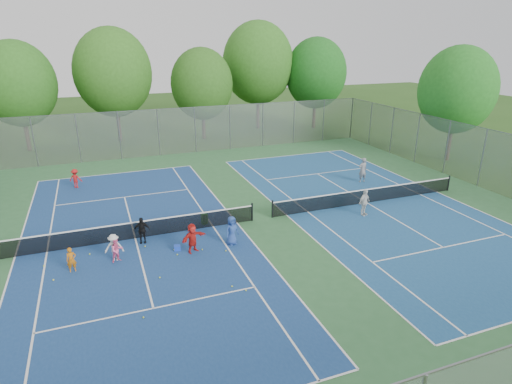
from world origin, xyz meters
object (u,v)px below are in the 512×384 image
Objects in this scene: instructor at (363,170)px; net_right at (368,196)px; net_left at (134,231)px; ball_hopper at (204,219)px; ball_crate at (177,248)px.

net_right is at bearing 58.87° from instructor.
net_left is 20.81× the size of ball_hopper.
instructor is (2.03, 3.59, 0.44)m from net_right.
net_left is 2.71m from ball_crate.
net_right is 7.21× the size of instructor.
instructor reaches higher than net_left.
ball_crate is (-12.23, -2.02, -0.33)m from net_right.
net_right is 4.15m from instructor.
net_right is at bearing -2.89° from ball_hopper.
ball_crate is at bearing -48.71° from net_left.
net_left is 7.21× the size of instructor.
ball_hopper is (2.01, 2.53, 0.18)m from ball_crate.
net_left is at bearing 180.00° from net_right.
instructor reaches higher than ball_crate.
ball_hopper is at bearing 177.11° from net_right.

